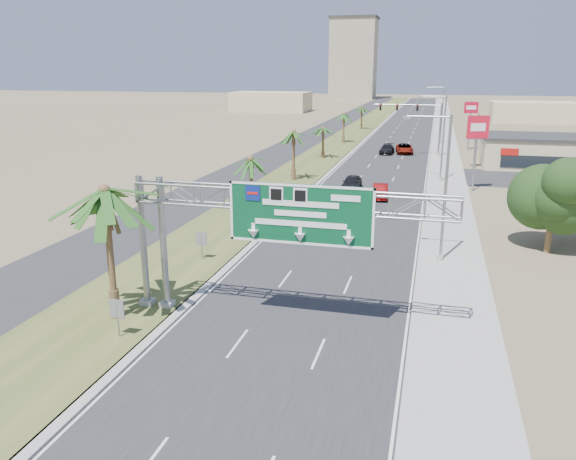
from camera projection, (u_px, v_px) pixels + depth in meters
The scene contains 30 objects.
ground at pixel (225, 438), 20.18m from camera, with size 600.00×600.00×0.00m, color #8C7A59.
road at pixel (405, 131), 122.51m from camera, with size 12.00×300.00×0.02m, color #28282B.
sidewalk_right at pixel (445, 131), 120.44m from camera, with size 4.00×300.00×0.10m, color #9E9B93.
median_grass at pixel (359, 129), 124.93m from camera, with size 7.00×300.00×0.12m, color #465123.
opposing_road at pixel (328, 129), 126.64m from camera, with size 8.00×300.00×0.02m, color #28282B.
sign_gantry at pixel (272, 209), 28.01m from camera, with size 16.75×1.24×7.50m.
palm_near at pixel (104, 192), 27.95m from camera, with size 5.70×5.70×8.35m.
palm_row_b at pixel (251, 160), 50.91m from camera, with size 3.99×3.99×5.95m.
palm_row_c at pixel (294, 133), 65.59m from camera, with size 3.99×3.99×6.75m.
palm_row_d at pixel (323, 129), 82.67m from camera, with size 3.99×3.99×5.45m.
palm_row_e at pixel (344, 115), 100.17m from camera, with size 3.99×3.99×6.15m.
palm_row_f at pixel (362, 108), 123.53m from camera, with size 3.99×3.99×5.75m.
streetlight_near at pixel (442, 195), 37.59m from camera, with size 3.27×0.44×10.00m.
streetlight_mid at pixel (441, 142), 65.50m from camera, with size 3.27×0.44×10.00m.
streetlight_far at pixel (441, 117), 98.99m from camera, with size 3.27×0.44×10.00m.
signal_mast at pixel (426, 124), 84.55m from camera, with size 10.28×0.71×8.00m.
store_building at pixel (552, 153), 75.69m from camera, with size 18.00×10.00×4.00m, color #C8B987.
oak_near at pixel (555, 191), 39.48m from camera, with size 4.50×4.50×6.80m.
median_signback_a at pixel (117, 312), 27.26m from camera, with size 0.75×0.08×2.08m.
median_signback_b at pixel (202, 241), 38.59m from camera, with size 0.75×0.08×2.08m.
tower_distant at pixel (353, 59), 255.72m from camera, with size 20.00×16.00×35.00m, color gray.
building_distant_left at pixel (271, 102), 179.13m from camera, with size 24.00×14.00×6.00m, color #C8B987.
building_distant_right at pixel (532, 112), 142.45m from camera, with size 20.00×12.00×5.00m, color #C8B987.
car_left_lane at pixel (352, 183), 61.96m from camera, with size 1.84×4.57×1.56m, color black.
car_mid_lane at pixel (380, 191), 57.69m from camera, with size 1.55×4.44×1.46m, color #6C090A.
car_right_lane at pixel (404, 149), 88.74m from camera, with size 2.50×5.43×1.51m, color gray.
car_far at pixel (387, 149), 88.49m from camera, with size 2.01×4.95×1.44m, color black.
pole_sign_red_near at pixel (478, 131), 59.66m from camera, with size 2.31×1.26×8.32m.
pole_sign_blue at pixel (477, 130), 74.56m from camera, with size 2.02×0.71×7.05m.
pole_sign_red_far at pixel (471, 111), 90.45m from camera, with size 2.21×0.79×8.03m.
Camera 1 is at (6.58, -16.20, 12.77)m, focal length 35.00 mm.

